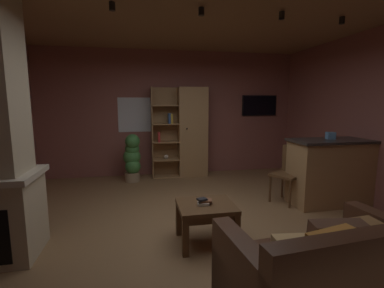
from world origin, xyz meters
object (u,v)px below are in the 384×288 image
at_px(table_book_1, 206,201).
at_px(table_book_2, 202,199).
at_px(bookshelf_cabinet, 189,133).
at_px(tissue_box, 331,136).
at_px(kitchen_bar_counter, 338,171).
at_px(dining_chair, 290,170).
at_px(potted_floor_plant, 132,157).
at_px(coffee_table, 206,212).
at_px(table_book_0, 203,204).
at_px(wall_mounted_tv, 259,106).
at_px(leather_couch, 328,278).

relative_size(table_book_1, table_book_2, 1.26).
xyz_separation_m(bookshelf_cabinet, tissue_box, (1.91, -2.13, 0.14)).
xyz_separation_m(kitchen_bar_counter, tissue_box, (-0.14, 0.04, 0.58)).
bearing_deg(dining_chair, table_book_1, -147.12).
xyz_separation_m(bookshelf_cabinet, potted_floor_plant, (-1.23, -0.26, -0.46)).
relative_size(coffee_table, table_book_0, 4.91).
xyz_separation_m(tissue_box, table_book_2, (-2.30, -0.91, -0.57)).
distance_m(bookshelf_cabinet, kitchen_bar_counter, 3.02).
relative_size(bookshelf_cabinet, potted_floor_plant, 1.96).
xyz_separation_m(dining_chair, potted_floor_plant, (-2.56, 1.69, -0.02)).
bearing_deg(kitchen_bar_counter, coffee_table, -160.38).
distance_m(kitchen_bar_counter, wall_mounted_tv, 2.61).
bearing_deg(table_book_2, potted_floor_plant, 106.74).
relative_size(table_book_0, wall_mounted_tv, 0.16).
height_order(tissue_box, leather_couch, tissue_box).
bearing_deg(potted_floor_plant, coffee_table, -72.20).
xyz_separation_m(table_book_2, dining_chair, (1.72, 1.09, -0.01)).
height_order(table_book_1, wall_mounted_tv, wall_mounted_tv).
bearing_deg(coffee_table, table_book_0, -149.49).
xyz_separation_m(bookshelf_cabinet, coffee_table, (-0.34, -3.02, -0.59)).
bearing_deg(bookshelf_cabinet, dining_chair, -55.72).
distance_m(kitchen_bar_counter, table_book_0, 2.59).
bearing_deg(bookshelf_cabinet, coffee_table, -96.46).
bearing_deg(table_book_1, bookshelf_cabinet, 83.59).
height_order(table_book_1, dining_chair, dining_chair).
bearing_deg(kitchen_bar_counter, dining_chair, 163.08).
height_order(coffee_table, table_book_2, table_book_2).
distance_m(leather_couch, table_book_2, 1.45).
xyz_separation_m(tissue_box, table_book_0, (-2.29, -0.92, -0.62)).
xyz_separation_m(leather_couch, table_book_1, (-0.64, 1.26, 0.20)).
distance_m(table_book_0, table_book_2, 0.05).
bearing_deg(table_book_1, table_book_2, -170.72).
distance_m(leather_couch, table_book_0, 1.43).
relative_size(kitchen_bar_counter, dining_chair, 1.70).
bearing_deg(tissue_box, potted_floor_plant, 149.29).
distance_m(bookshelf_cabinet, potted_floor_plant, 1.34).
xyz_separation_m(coffee_table, wall_mounted_tv, (2.09, 3.24, 1.18)).
height_order(bookshelf_cabinet, coffee_table, bookshelf_cabinet).
xyz_separation_m(coffee_table, potted_floor_plant, (-0.89, 2.76, 0.13)).
bearing_deg(potted_floor_plant, leather_couch, -69.26).
relative_size(bookshelf_cabinet, dining_chair, 2.12).
xyz_separation_m(leather_couch, wall_mounted_tv, (1.45, 4.51, 1.24)).
relative_size(tissue_box, dining_chair, 0.13).
distance_m(leather_couch, coffee_table, 1.42).
height_order(table_book_2, dining_chair, dining_chair).
distance_m(bookshelf_cabinet, coffee_table, 3.10).
bearing_deg(bookshelf_cabinet, wall_mounted_tv, 6.89).
distance_m(coffee_table, table_book_0, 0.12).
relative_size(coffee_table, dining_chair, 0.70).
distance_m(potted_floor_plant, wall_mounted_tv, 3.19).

